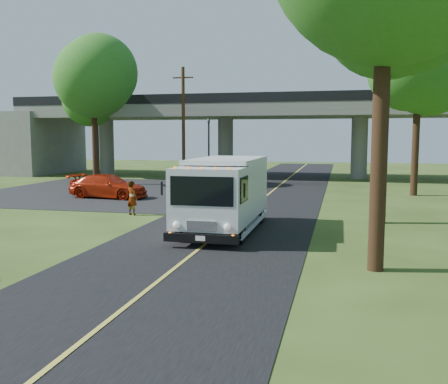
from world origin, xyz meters
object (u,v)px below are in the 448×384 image
(tree_right_far, at_px, (423,61))
(red_sedan, at_px, (108,186))
(tree_left_far, at_px, (96,94))
(pedestrian, at_px, (132,198))
(tree_left_lot, at_px, (95,81))
(utility_pole, at_px, (183,125))
(traffic_signal, at_px, (209,143))
(step_van, at_px, (224,192))

(tree_right_far, relative_size, red_sedan, 2.25)
(tree_left_far, relative_size, pedestrian, 6.07)
(tree_left_lot, relative_size, pedestrian, 6.45)
(tree_right_far, relative_size, tree_left_far, 1.11)
(utility_pole, bearing_deg, tree_left_lot, -161.03)
(traffic_signal, bearing_deg, step_van, -73.43)
(utility_pole, xyz_separation_m, tree_left_far, (-9.29, 3.84, 2.86))
(red_sedan, xyz_separation_m, pedestrian, (4.09, -5.82, 0.11))
(traffic_signal, xyz_separation_m, tree_left_far, (-10.79, 1.84, 4.25))
(tree_left_lot, height_order, pedestrian, tree_left_lot)
(tree_left_lot, xyz_separation_m, pedestrian, (8.68, -13.27, -7.09))
(utility_pole, distance_m, tree_right_far, 17.61)
(tree_left_lot, bearing_deg, step_van, -49.52)
(utility_pole, relative_size, red_sedan, 1.84)
(tree_left_far, distance_m, red_sedan, 16.85)
(step_van, bearing_deg, tree_left_far, 127.14)
(utility_pole, xyz_separation_m, tree_right_far, (16.71, -4.16, 3.71))
(utility_pole, height_order, red_sedan, utility_pole)
(tree_left_far, relative_size, red_sedan, 2.03)
(traffic_signal, height_order, utility_pole, utility_pole)
(traffic_signal, distance_m, tree_left_lot, 10.01)
(step_van, height_order, red_sedan, step_van)
(red_sedan, distance_m, pedestrian, 7.11)
(tree_right_far, xyz_separation_m, pedestrian, (-14.32, -11.27, -7.49))
(tree_right_far, distance_m, pedestrian, 19.70)
(red_sedan, bearing_deg, tree_left_lot, 37.18)
(tree_right_far, bearing_deg, traffic_signal, 157.93)
(traffic_signal, xyz_separation_m, red_sedan, (-3.20, -11.61, -2.49))
(tree_left_far, distance_m, step_van, 28.54)
(step_van, bearing_deg, pedestrian, 150.05)
(tree_left_lot, bearing_deg, red_sedan, -58.31)
(tree_left_far, xyz_separation_m, red_sedan, (7.59, -13.44, -6.74))
(pedestrian, bearing_deg, red_sedan, -35.10)
(utility_pole, bearing_deg, step_van, -67.64)
(tree_left_far, distance_m, pedestrian, 23.49)
(traffic_signal, distance_m, utility_pole, 2.86)
(traffic_signal, relative_size, step_van, 0.76)
(utility_pole, distance_m, tree_left_far, 10.45)
(traffic_signal, relative_size, tree_left_far, 0.53)
(traffic_signal, bearing_deg, red_sedan, -105.41)
(tree_left_lot, bearing_deg, utility_pole, 18.97)
(traffic_signal, distance_m, pedestrian, 17.61)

